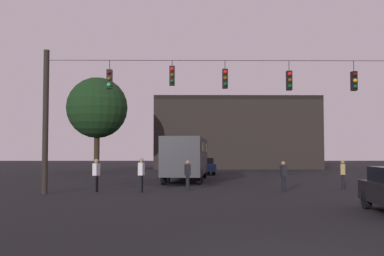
{
  "coord_description": "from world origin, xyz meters",
  "views": [
    {
      "loc": [
        -1.9,
        -8.96,
        2.0
      ],
      "look_at": [
        -1.69,
        13.46,
        3.15
      ],
      "focal_mm": 44.74,
      "sensor_mm": 36.0,
      "label": 1
    }
  ],
  "objects_px": {
    "pedestrian_near_bus": "(283,175)",
    "tree_left_silhouette": "(97,108)",
    "car_far_left": "(203,166)",
    "city_bus": "(187,154)",
    "pedestrian_crossing_center": "(188,174)",
    "pedestrian_crossing_right": "(96,173)",
    "pedestrian_crossing_left": "(343,173)",
    "pedestrian_trailing": "(141,173)"
  },
  "relations": [
    {
      "from": "pedestrian_near_bus",
      "to": "tree_left_silhouette",
      "type": "relative_size",
      "value": 0.16
    },
    {
      "from": "car_far_left",
      "to": "city_bus",
      "type": "bearing_deg",
      "value": -98.59
    },
    {
      "from": "pedestrian_crossing_center",
      "to": "pedestrian_crossing_right",
      "type": "bearing_deg",
      "value": -168.14
    },
    {
      "from": "pedestrian_crossing_left",
      "to": "pedestrian_crossing_right",
      "type": "relative_size",
      "value": 0.95
    },
    {
      "from": "pedestrian_crossing_center",
      "to": "pedestrian_crossing_right",
      "type": "xyz_separation_m",
      "value": [
        -4.66,
        -0.98,
        0.06
      ]
    },
    {
      "from": "city_bus",
      "to": "car_far_left",
      "type": "xyz_separation_m",
      "value": [
        1.44,
        9.54,
        -1.07
      ]
    },
    {
      "from": "pedestrian_crossing_center",
      "to": "pedestrian_crossing_right",
      "type": "relative_size",
      "value": 0.94
    },
    {
      "from": "pedestrian_crossing_center",
      "to": "pedestrian_trailing",
      "type": "bearing_deg",
      "value": -151.31
    },
    {
      "from": "pedestrian_near_bus",
      "to": "pedestrian_trailing",
      "type": "height_order",
      "value": "pedestrian_trailing"
    },
    {
      "from": "car_far_left",
      "to": "pedestrian_trailing",
      "type": "distance_m",
      "value": 19.82
    },
    {
      "from": "pedestrian_near_bus",
      "to": "tree_left_silhouette",
      "type": "height_order",
      "value": "tree_left_silhouette"
    },
    {
      "from": "city_bus",
      "to": "pedestrian_crossing_center",
      "type": "height_order",
      "value": "city_bus"
    },
    {
      "from": "pedestrian_crossing_right",
      "to": "pedestrian_trailing",
      "type": "bearing_deg",
      "value": -7.37
    },
    {
      "from": "pedestrian_crossing_left",
      "to": "pedestrian_crossing_right",
      "type": "bearing_deg",
      "value": -172.46
    },
    {
      "from": "pedestrian_crossing_center",
      "to": "pedestrian_near_bus",
      "type": "relative_size",
      "value": 1.02
    },
    {
      "from": "tree_left_silhouette",
      "to": "pedestrian_crossing_left",
      "type": "bearing_deg",
      "value": -50.72
    },
    {
      "from": "car_far_left",
      "to": "tree_left_silhouette",
      "type": "distance_m",
      "value": 12.54
    },
    {
      "from": "car_far_left",
      "to": "pedestrian_crossing_right",
      "type": "relative_size",
      "value": 2.67
    },
    {
      "from": "pedestrian_crossing_left",
      "to": "pedestrian_crossing_right",
      "type": "height_order",
      "value": "pedestrian_crossing_right"
    },
    {
      "from": "pedestrian_crossing_left",
      "to": "tree_left_silhouette",
      "type": "height_order",
      "value": "tree_left_silhouette"
    },
    {
      "from": "city_bus",
      "to": "pedestrian_near_bus",
      "type": "bearing_deg",
      "value": -62.75
    },
    {
      "from": "city_bus",
      "to": "pedestrian_crossing_center",
      "type": "xyz_separation_m",
      "value": [
        0.07,
        -8.64,
        -0.98
      ]
    },
    {
      "from": "pedestrian_crossing_left",
      "to": "tree_left_silhouette",
      "type": "bearing_deg",
      "value": 129.28
    },
    {
      "from": "car_far_left",
      "to": "pedestrian_trailing",
      "type": "relative_size",
      "value": 2.6
    },
    {
      "from": "pedestrian_crossing_right",
      "to": "pedestrian_near_bus",
      "type": "height_order",
      "value": "pedestrian_crossing_right"
    },
    {
      "from": "pedestrian_trailing",
      "to": "pedestrian_crossing_right",
      "type": "bearing_deg",
      "value": 172.63
    },
    {
      "from": "pedestrian_near_bus",
      "to": "city_bus",
      "type": "bearing_deg",
      "value": 117.25
    },
    {
      "from": "city_bus",
      "to": "pedestrian_crossing_left",
      "type": "bearing_deg",
      "value": -42.54
    },
    {
      "from": "pedestrian_crossing_center",
      "to": "car_far_left",
      "type": "bearing_deg",
      "value": 85.67
    },
    {
      "from": "car_far_left",
      "to": "pedestrian_crossing_center",
      "type": "relative_size",
      "value": 2.83
    },
    {
      "from": "pedestrian_near_bus",
      "to": "tree_left_silhouette",
      "type": "distance_m",
      "value": 27.67
    },
    {
      "from": "tree_left_silhouette",
      "to": "pedestrian_crossing_center",
      "type": "bearing_deg",
      "value": -67.87
    },
    {
      "from": "pedestrian_trailing",
      "to": "tree_left_silhouette",
      "type": "distance_m",
      "value": 25.07
    },
    {
      "from": "pedestrian_crossing_right",
      "to": "pedestrian_trailing",
      "type": "distance_m",
      "value": 2.34
    },
    {
      "from": "car_far_left",
      "to": "pedestrian_trailing",
      "type": "height_order",
      "value": "pedestrian_trailing"
    },
    {
      "from": "pedestrian_crossing_center",
      "to": "pedestrian_near_bus",
      "type": "xyz_separation_m",
      "value": [
        4.9,
        -0.99,
        -0.02
      ]
    },
    {
      "from": "pedestrian_crossing_right",
      "to": "pedestrian_near_bus",
      "type": "relative_size",
      "value": 1.08
    },
    {
      "from": "pedestrian_crossing_right",
      "to": "city_bus",
      "type": "bearing_deg",
      "value": 64.47
    },
    {
      "from": "city_bus",
      "to": "pedestrian_trailing",
      "type": "height_order",
      "value": "city_bus"
    },
    {
      "from": "city_bus",
      "to": "car_far_left",
      "type": "relative_size",
      "value": 2.49
    },
    {
      "from": "tree_left_silhouette",
      "to": "pedestrian_trailing",
      "type": "bearing_deg",
      "value": -74.08
    },
    {
      "from": "pedestrian_crossing_right",
      "to": "tree_left_silhouette",
      "type": "xyz_separation_m",
      "value": [
        -4.39,
        23.23,
        5.51
      ]
    }
  ]
}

